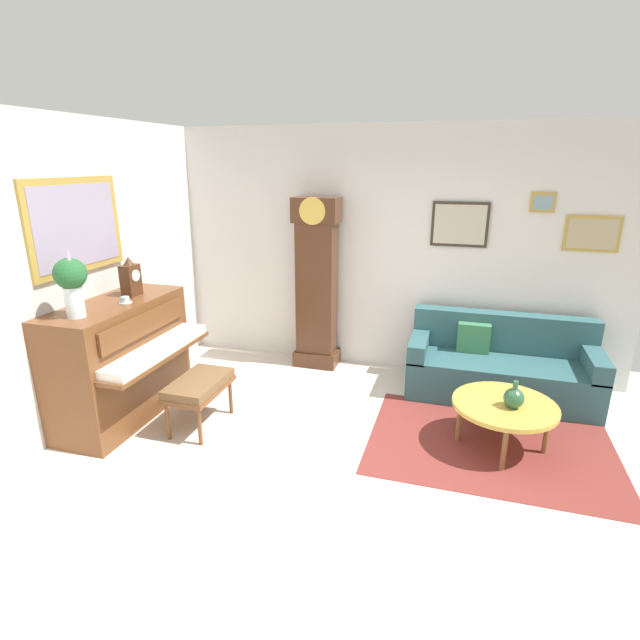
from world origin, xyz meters
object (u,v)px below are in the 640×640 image
Objects in this scene: piano at (122,360)px; piano_bench at (199,387)px; grandfather_clock at (317,289)px; coffee_table at (505,406)px; teacup at (125,300)px; flower_vase at (71,280)px; couch at (500,367)px; mantel_clock at (131,278)px; green_jug at (514,398)px.

piano_bench is (0.80, 0.02, -0.18)m from piano.
coffee_table is at bearing -32.06° from grandfather_clock.
coffee_table is at bearing 7.33° from teacup.
coffee_table is (3.51, 0.45, -0.19)m from piano.
piano is 2.06× the size of piano_bench.
piano is 1.64× the size of coffee_table.
piano is 1.00m from flower_vase.
couch is (2.73, 1.52, -0.09)m from piano_bench.
grandfather_clock is 5.34× the size of mantel_clock.
green_jug is at bearing 7.71° from piano_bench.
piano_bench is 3.13m from couch.
mantel_clock reaches higher than couch.
teacup reaches higher than couch.
piano_bench is 0.34× the size of grandfather_clock.
mantel_clock reaches higher than piano_bench.
mantel_clock is at bearing -176.97° from coffee_table.
green_jug is at bearing 6.31° from piano.
piano_bench is 1.42m from flower_vase.
teacup is at bearing 77.05° from flower_vase.
mantel_clock is 3.66m from green_jug.
coffee_table is 2.32× the size of mantel_clock.
piano is 0.82m from piano_bench.
grandfather_clock reaches higher than mantel_clock.
piano is 0.76× the size of couch.
piano is 3.79× the size of mantel_clock.
piano reaches higher than piano_bench.
grandfather_clock is at bearing 53.28° from teacup.
piano_bench is 6.03× the size of teacup.
piano is at bearing -90.32° from mantel_clock.
flower_vase is at bearing -150.32° from couch.
grandfather_clock is at bearing 147.56° from green_jug.
green_jug is (2.15, -1.37, -0.45)m from grandfather_clock.
grandfather_clock reaches higher than piano.
couch is at bearing 88.82° from coffee_table.
coffee_table is (-0.02, -1.09, 0.08)m from couch.
couch reaches higher than green_jug.
piano_bench is at bearing 1.41° from piano.
piano is at bearing -172.68° from coffee_table.
mantel_clock is at bearing 89.96° from flower_vase.
coffee_table is 0.14m from green_jug.
teacup reaches higher than green_jug.
grandfather_clock is 2.59m from green_jug.
piano_bench is 2.92× the size of green_jug.
piano_bench is 1.84× the size of mantel_clock.
grandfather_clock is 2.22m from couch.
piano is at bearing -156.37° from couch.
piano_bench is 2.74m from coffee_table.
couch is 1.10m from coffee_table.
couch is 2.16× the size of coffee_table.
mantel_clock is (0.00, 0.26, 0.74)m from piano.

